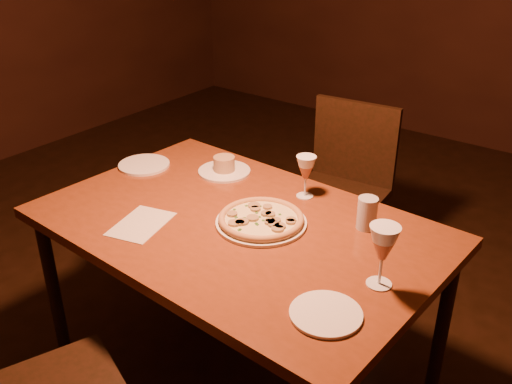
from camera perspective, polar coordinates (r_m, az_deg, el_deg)
The scene contains 10 objects.
dining_table at distance 2.11m, azimuth -1.85°, elevation -4.66°, with size 1.50×1.01×0.78m.
chair_far at distance 2.95m, azimuth 8.59°, elevation 0.71°, with size 0.49×0.49×0.93m.
pizza_plate at distance 2.05m, azimuth 0.52°, elevation -2.76°, with size 0.33×0.33×0.04m.
ramekin_saucer at distance 2.45m, azimuth -3.20°, elevation 2.47°, with size 0.22×0.22×0.07m.
wine_glass_far at distance 2.22m, azimuth 4.98°, elevation 1.53°, with size 0.08×0.08×0.17m, color #A35E44, non-canonical shape.
wine_glass_right at distance 1.74m, azimuth 12.50°, elevation -6.29°, with size 0.09×0.09×0.20m, color #A35E44, non-canonical shape.
water_tumbler at distance 2.05m, azimuth 11.05°, elevation -2.09°, with size 0.07×0.07×0.12m, color #B2B9C2.
side_plate_left at distance 2.56m, azimuth -11.13°, elevation 2.69°, with size 0.22×0.22×0.01m, color white.
side_plate_near at distance 1.65m, azimuth 7.00°, elevation -12.00°, with size 0.21×0.21×0.01m, color white.
menu_card at distance 2.10m, azimuth -11.41°, elevation -3.15°, with size 0.16×0.24×0.00m, color beige.
Camera 1 is at (1.10, -1.15, 1.81)m, focal length 40.00 mm.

